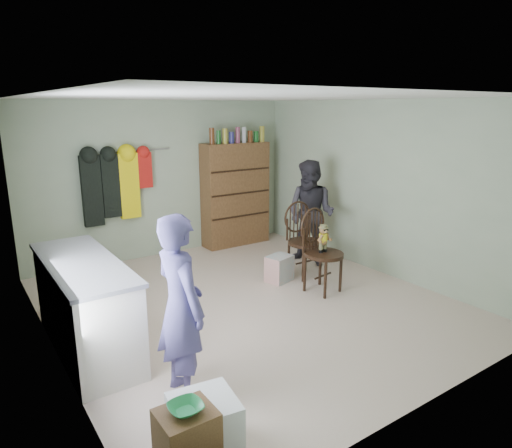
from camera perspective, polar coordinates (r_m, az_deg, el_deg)
ground_plane at (r=5.82m, az=-0.93°, el=-9.86°), size 5.00×5.00×0.00m
room_walls at (r=5.81m, az=-3.91°, el=6.33°), size 5.00×5.00×5.00m
counter at (r=4.92m, az=-20.52°, el=-9.52°), size 0.64×1.86×0.94m
stool at (r=3.31m, az=-8.58°, el=-25.80°), size 0.36×0.31×0.52m
bowl at (r=3.14m, az=-8.79°, el=-21.80°), size 0.22×0.22×0.05m
plastic_tub at (r=3.52m, az=-6.46°, el=-23.90°), size 0.51×0.49×0.42m
chair_front at (r=6.06m, az=8.04°, el=-2.73°), size 0.57×0.57×1.12m
chair_far at (r=6.60m, az=5.83°, el=-1.58°), size 0.49×0.49×1.08m
striped_bag at (r=6.46m, az=2.93°, el=-5.57°), size 0.41×0.35×0.37m
person_left at (r=3.86m, az=-9.40°, el=-10.23°), size 0.41×0.60×1.59m
person_right at (r=7.03m, az=6.86°, el=1.32°), size 0.85×0.96×1.63m
dresser at (r=8.05m, az=-2.59°, el=3.84°), size 1.20×0.39×2.07m
coat_rack at (r=7.21m, az=-17.18°, el=4.66°), size 1.42×0.12×1.09m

